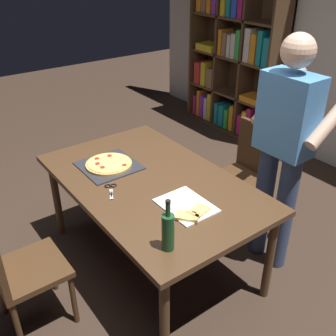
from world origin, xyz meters
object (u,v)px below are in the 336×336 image
dining_table (151,188)px  bookshelf (234,61)px  kitchen_scissors (111,189)px  chair_far_side (247,168)px  person_serving_pizza (285,145)px  chair_near_camera (14,265)px  wine_bottle (168,231)px  pepperoni_pizza_on_tray (109,165)px

dining_table → bookshelf: 2.85m
kitchen_scissors → chair_far_side: bearing=87.1°
bookshelf → person_serving_pizza: bearing=-37.5°
chair_near_camera → person_serving_pizza: 1.93m
kitchen_scissors → dining_table: bearing=77.3°
bookshelf → chair_far_side: bearing=-41.0°
kitchen_scissors → person_serving_pizza: bearing=62.4°
chair_far_side → dining_table: bearing=-90.0°
chair_far_side → wine_bottle: (0.65, -1.34, 0.36)m
chair_near_camera → chair_far_side: same height
dining_table → person_serving_pizza: bearing=57.7°
pepperoni_pizza_on_tray → dining_table: bearing=21.4°
dining_table → chair_near_camera: bearing=-90.0°
pepperoni_pizza_on_tray → bookshelf: bearing=115.7°
chair_near_camera → chair_far_side: (0.00, 2.02, 0.00)m
dining_table → wine_bottle: wine_bottle is taller
chair_far_side → kitchen_scissors: bearing=-92.9°
chair_near_camera → pepperoni_pizza_on_tray: size_ratio=2.21×
bookshelf → pepperoni_pizza_on_tray: (1.21, -2.51, -0.15)m
dining_table → kitchen_scissors: kitchen_scissors is taller
chair_near_camera → wine_bottle: wine_bottle is taller
chair_far_side → kitchen_scissors: chair_far_side is taller
chair_far_side → person_serving_pizza: person_serving_pizza is taller
wine_bottle → kitchen_scissors: bearing=176.5°
wine_bottle → chair_far_side: bearing=115.9°
chair_far_side → person_serving_pizza: size_ratio=0.51×
chair_near_camera → bookshelf: 3.75m
dining_table → wine_bottle: bearing=-27.0°
pepperoni_pizza_on_tray → kitchen_scissors: 0.33m
person_serving_pizza → wine_bottle: 1.14m
chair_near_camera → wine_bottle: 1.00m
kitchen_scissors → wine_bottle: bearing=-3.5°
bookshelf → wine_bottle: size_ratio=6.17×
chair_near_camera → chair_far_side: bearing=90.0°
chair_near_camera → chair_far_side: 2.02m
chair_far_side → bookshelf: size_ratio=0.46×
bookshelf → kitchen_scissors: bookshelf is taller
kitchen_scissors → chair_near_camera: bearing=-84.9°
dining_table → kitchen_scissors: bearing=-102.7°
bookshelf → person_serving_pizza: (2.07, -1.58, 0.08)m
person_serving_pizza → wine_bottle: (0.15, -1.12, -0.13)m
bookshelf → wine_bottle: (2.22, -2.71, -0.05)m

